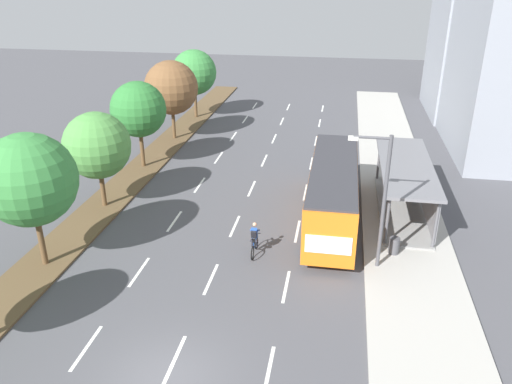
% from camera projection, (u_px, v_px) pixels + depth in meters
% --- Properties ---
extents(ground_plane, '(140.00, 140.00, 0.00)m').
position_uv_depth(ground_plane, '(165.00, 380.00, 17.70)').
color(ground_plane, '#4C4C51').
extents(median_strip, '(2.60, 52.00, 0.12)m').
position_uv_depth(median_strip, '(147.00, 163.00, 36.96)').
color(median_strip, brown).
rests_on(median_strip, ground).
extents(sidewalk_right, '(4.50, 52.00, 0.15)m').
position_uv_depth(sidewalk_right, '(394.00, 179.00, 34.22)').
color(sidewalk_right, '#ADAAA3').
rests_on(sidewalk_right, ground).
extents(lane_divider_left, '(0.14, 44.91, 0.01)m').
position_uv_depth(lane_divider_left, '(200.00, 185.00, 33.49)').
color(lane_divider_left, white).
rests_on(lane_divider_left, ground).
extents(lane_divider_center, '(0.14, 44.91, 0.01)m').
position_uv_depth(lane_divider_center, '(252.00, 188.00, 32.95)').
color(lane_divider_center, white).
rests_on(lane_divider_center, ground).
extents(lane_divider_right, '(0.14, 44.91, 0.01)m').
position_uv_depth(lane_divider_right, '(305.00, 192.00, 32.40)').
color(lane_divider_right, white).
rests_on(lane_divider_right, ground).
extents(bus_shelter, '(2.90, 9.69, 2.86)m').
position_uv_depth(bus_shelter, '(409.00, 183.00, 29.06)').
color(bus_shelter, gray).
rests_on(bus_shelter, sidewalk_right).
extents(bus, '(2.54, 11.29, 3.37)m').
position_uv_depth(bus, '(333.00, 188.00, 27.89)').
color(bus, orange).
rests_on(bus, ground).
extents(cyclist, '(0.46, 1.82, 1.71)m').
position_uv_depth(cyclist, '(254.00, 240.00, 25.16)').
color(cyclist, black).
rests_on(cyclist, ground).
extents(median_tree_second, '(4.28, 4.28, 6.50)m').
position_uv_depth(median_tree_second, '(29.00, 180.00, 22.68)').
color(median_tree_second, brown).
rests_on(median_tree_second, median_strip).
extents(median_tree_third, '(3.85, 3.85, 5.68)m').
position_uv_depth(median_tree_third, '(97.00, 146.00, 28.88)').
color(median_tree_third, brown).
rests_on(median_tree_third, median_strip).
extents(median_tree_fourth, '(3.83, 3.83, 6.06)m').
position_uv_depth(median_tree_fourth, '(138.00, 109.00, 34.69)').
color(median_tree_fourth, brown).
rests_on(median_tree_fourth, median_strip).
extents(median_tree_fifth, '(4.31, 4.31, 6.36)m').
position_uv_depth(median_tree_fifth, '(171.00, 88.00, 40.59)').
color(median_tree_fifth, brown).
rests_on(median_tree_fifth, median_strip).
extents(median_tree_farthest, '(4.12, 4.12, 6.24)m').
position_uv_depth(median_tree_farthest, '(194.00, 72.00, 46.55)').
color(median_tree_farthest, brown).
rests_on(median_tree_farthest, median_strip).
extents(streetlight, '(1.91, 0.24, 6.50)m').
position_uv_depth(streetlight, '(381.00, 194.00, 22.71)').
color(streetlight, '#4C4C51').
rests_on(streetlight, sidewalk_right).
extents(trash_bin, '(0.52, 0.52, 0.85)m').
position_uv_depth(trash_bin, '(394.00, 246.00, 25.08)').
color(trash_bin, '#4C4C51').
rests_on(trash_bin, sidewalk_right).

